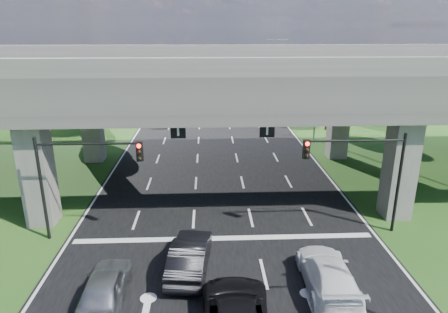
{
  "coord_description": "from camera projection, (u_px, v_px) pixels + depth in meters",
  "views": [
    {
      "loc": [
        -0.88,
        -16.67,
        11.62
      ],
      "look_at": [
        0.24,
        9.01,
        3.14
      ],
      "focal_mm": 32.0,
      "sensor_mm": 36.0,
      "label": 1
    }
  ],
  "objects": [
    {
      "name": "road",
      "position": [
        220.0,
        193.0,
        28.97
      ],
      "size": [
        18.0,
        120.0,
        0.03
      ],
      "primitive_type": "cube",
      "color": "black",
      "rests_on": "ground"
    },
    {
      "name": "signal_left",
      "position": [
        79.0,
        169.0,
        21.59
      ],
      "size": [
        5.76,
        0.54,
        6.0
      ],
      "color": "black",
      "rests_on": "ground"
    },
    {
      "name": "tree_left_mid",
      "position": [
        78.0,
        88.0,
        49.74
      ],
      "size": [
        3.91,
        3.9,
        6.76
      ],
      "color": "black",
      "rests_on": "ground"
    },
    {
      "name": "overpass",
      "position": [
        219.0,
        80.0,
        28.39
      ],
      "size": [
        80.0,
        15.0,
        10.0
      ],
      "color": "#353330",
      "rests_on": "ground"
    },
    {
      "name": "streetlight_beyond",
      "position": [
        284.0,
        68.0,
        56.02
      ],
      "size": [
        3.38,
        0.25,
        10.0
      ],
      "color": "gray",
      "rests_on": "ground"
    },
    {
      "name": "tree_left_near",
      "position": [
        83.0,
        93.0,
        42.07
      ],
      "size": [
        4.5,
        4.5,
        7.8
      ],
      "color": "black",
      "rests_on": "ground"
    },
    {
      "name": "warehouse",
      "position": [
        10.0,
        104.0,
        50.99
      ],
      "size": [
        20.0,
        10.0,
        4.0
      ],
      "primitive_type": "cube",
      "color": "#9E9E99",
      "rests_on": "ground"
    },
    {
      "name": "tree_right_far",
      "position": [
        292.0,
        72.0,
        60.22
      ],
      "size": [
        4.5,
        4.5,
        7.8
      ],
      "color": "black",
      "rests_on": "ground"
    },
    {
      "name": "streetlight_far",
      "position": [
        314.0,
        84.0,
        40.85
      ],
      "size": [
        3.38,
        0.25,
        10.0
      ],
      "color": "gray",
      "rests_on": "ground"
    },
    {
      "name": "car_silver",
      "position": [
        105.0,
        287.0,
        17.35
      ],
      "size": [
        1.88,
        4.56,
        1.55
      ],
      "primitive_type": "imported",
      "rotation": [
        0.0,
        0.0,
        3.15
      ],
      "color": "#9EA1A5",
      "rests_on": "road"
    },
    {
      "name": "car_white",
      "position": [
        328.0,
        274.0,
        18.2
      ],
      "size": [
        2.34,
        5.43,
        1.56
      ],
      "primitive_type": "imported",
      "rotation": [
        0.0,
        0.0,
        3.11
      ],
      "color": "white",
      "rests_on": "road"
    },
    {
      "name": "car_dark",
      "position": [
        190.0,
        255.0,
        19.61
      ],
      "size": [
        2.26,
        5.14,
        1.64
      ],
      "primitive_type": "imported",
      "rotation": [
        0.0,
        0.0,
        3.04
      ],
      "color": "black",
      "rests_on": "road"
    },
    {
      "name": "tree_left_far",
      "position": [
        122.0,
        73.0,
        57.19
      ],
      "size": [
        4.8,
        4.8,
        8.32
      ],
      "color": "black",
      "rests_on": "ground"
    },
    {
      "name": "tree_right_mid",
      "position": [
        334.0,
        84.0,
        53.0
      ],
      "size": [
        3.91,
        3.9,
        6.76
      ],
      "color": "black",
      "rests_on": "ground"
    },
    {
      "name": "signal_right",
      "position": [
        364.0,
        165.0,
        22.24
      ],
      "size": [
        5.76,
        0.54,
        6.0
      ],
      "color": "black",
      "rests_on": "ground"
    },
    {
      "name": "tree_right_near",
      "position": [
        329.0,
        91.0,
        45.19
      ],
      "size": [
        4.2,
        4.2,
        7.28
      ],
      "color": "black",
      "rests_on": "ground"
    },
    {
      "name": "ground",
      "position": [
        227.0,
        275.0,
        19.49
      ],
      "size": [
        160.0,
        160.0,
        0.0
      ],
      "primitive_type": "plane",
      "color": "#204315",
      "rests_on": "ground"
    }
  ]
}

